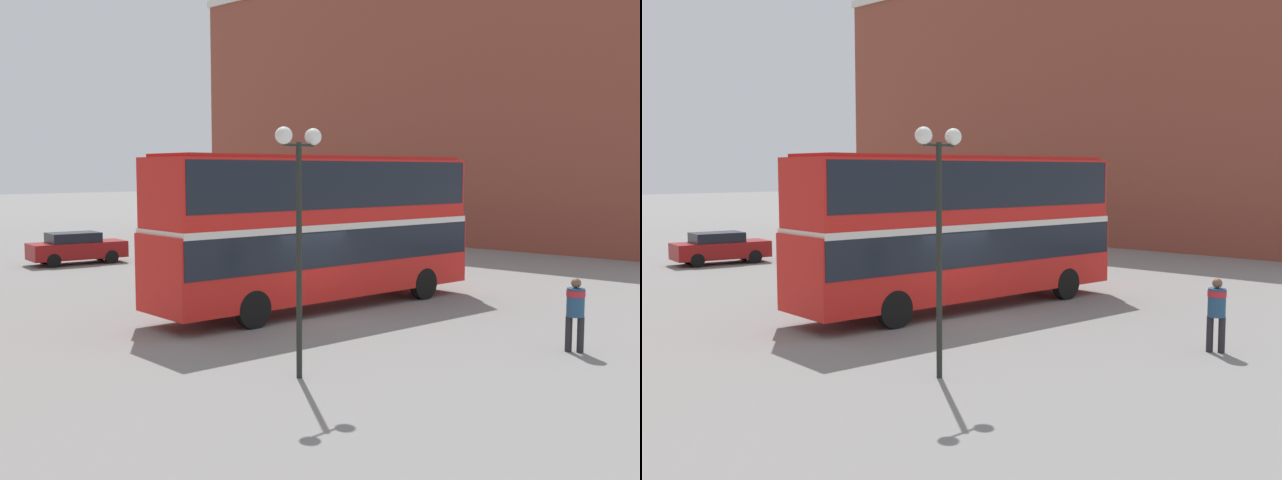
{
  "view_description": "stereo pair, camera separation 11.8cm",
  "coord_description": "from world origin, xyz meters",
  "views": [
    {
      "loc": [
        -15.44,
        -15.08,
        4.31
      ],
      "look_at": [
        1.42,
        0.98,
        2.15
      ],
      "focal_mm": 42.0,
      "sensor_mm": 36.0,
      "label": 1
    },
    {
      "loc": [
        -15.36,
        -15.17,
        4.31
      ],
      "look_at": [
        1.42,
        0.98,
        2.15
      ],
      "focal_mm": 42.0,
      "sensor_mm": 36.0,
      "label": 2
    }
  ],
  "objects": [
    {
      "name": "parked_car_kerb_far",
      "position": [
        1.72,
        16.84,
        0.75
      ],
      "size": [
        4.51,
        2.52,
        1.46
      ],
      "rotation": [
        0.0,
        0.0,
        -0.19
      ],
      "color": "maroon",
      "rests_on": "ground_plane"
    },
    {
      "name": "double_decker_bus",
      "position": [
        1.42,
        0.98,
        2.73
      ],
      "size": [
        11.59,
        3.51,
        4.77
      ],
      "rotation": [
        0.0,
        0.0,
        -0.09
      ],
      "color": "red",
      "rests_on": "ground_plane"
    },
    {
      "name": "ground_plane",
      "position": [
        0.0,
        0.0,
        0.0
      ],
      "size": [
        240.0,
        240.0,
        0.0
      ],
      "primitive_type": "plane",
      "color": "gray"
    },
    {
      "name": "parked_car_kerb_near",
      "position": [
        5.43,
        12.52,
        0.83
      ],
      "size": [
        4.65,
        2.77,
        1.67
      ],
      "rotation": [
        0.0,
        0.0,
        3.37
      ],
      "color": "silver",
      "rests_on": "ground_plane"
    },
    {
      "name": "street_lamp_twin_globe",
      "position": [
        -4.67,
        -4.23,
        3.9
      ],
      "size": [
        1.19,
        0.35,
        5.18
      ],
      "color": "black",
      "rests_on": "ground_plane"
    },
    {
      "name": "parked_car_side_street",
      "position": [
        13.31,
        12.46,
        0.75
      ],
      "size": [
        4.3,
        1.91,
        1.46
      ],
      "rotation": [
        0.0,
        0.0,
        0.03
      ],
      "color": "slate",
      "rests_on": "ground_plane"
    },
    {
      "name": "pedestrian_foreground",
      "position": [
        1.4,
        -7.41,
        1.09
      ],
      "size": [
        0.56,
        0.56,
        1.78
      ],
      "rotation": [
        0.0,
        0.0,
        3.51
      ],
      "color": "#232328",
      "rests_on": "ground_plane"
    },
    {
      "name": "building_row_right",
      "position": [
        25.35,
        12.52,
        8.5
      ],
      "size": [
        10.05,
        36.33,
        16.98
      ],
      "color": "brown",
      "rests_on": "ground_plane"
    }
  ]
}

